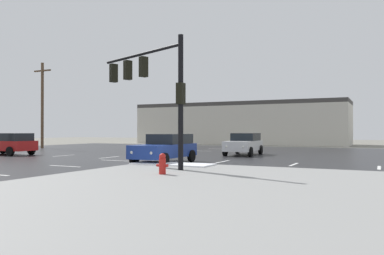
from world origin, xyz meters
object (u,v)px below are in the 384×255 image
at_px(sedan_blue, 166,148).
at_px(sedan_white, 244,143).
at_px(traffic_signal_mast, 152,80).
at_px(sedan_red, 8,143).
at_px(fire_hydrant, 162,164).
at_px(utility_pole_far, 42,103).

distance_m(sedan_blue, sedan_white, 8.68).
distance_m(traffic_signal_mast, sedan_red, 15.94).
bearing_deg(fire_hydrant, traffic_signal_mast, 129.46).
bearing_deg(fire_hydrant, sedan_white, 96.11).
bearing_deg(traffic_signal_mast, utility_pole_far, -10.27).
xyz_separation_m(traffic_signal_mast, fire_hydrant, (1.99, -2.42, -3.56)).
bearing_deg(utility_pole_far, traffic_signal_mast, -31.64).
height_order(sedan_red, utility_pole_far, utility_pole_far).
bearing_deg(sedan_white, utility_pole_far, -96.49).
relative_size(sedan_white, sedan_red, 1.02).
xyz_separation_m(sedan_blue, sedan_red, (-13.84, 0.99, 0.00)).
height_order(traffic_signal_mast, sedan_blue, traffic_signal_mast).
xyz_separation_m(traffic_signal_mast, sedan_blue, (-1.16, 3.29, -3.25)).
distance_m(fire_hydrant, sedan_blue, 6.53).
distance_m(fire_hydrant, sedan_white, 14.32).
height_order(fire_hydrant, utility_pole_far, utility_pole_far).
distance_m(sedan_white, sedan_red, 17.21).
xyz_separation_m(sedan_blue, utility_pole_far, (-19.93, 9.71, 3.66)).
relative_size(sedan_blue, utility_pole_far, 0.53).
xyz_separation_m(sedan_red, utility_pole_far, (-6.09, 8.72, 3.66)).
bearing_deg(sedan_red, fire_hydrant, 158.72).
relative_size(fire_hydrant, sedan_red, 0.17).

